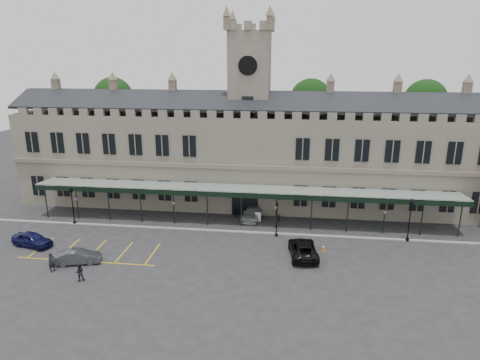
# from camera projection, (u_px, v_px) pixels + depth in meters

# --- Properties ---
(ground) EXTENTS (140.00, 140.00, 0.00)m
(ground) POSITION_uv_depth(u_px,v_px,m) (233.00, 254.00, 42.97)
(ground) COLOR #262628
(station_building) EXTENTS (60.00, 10.36, 17.30)m
(station_building) POSITION_uv_depth(u_px,v_px,m) (249.00, 156.00, 56.29)
(station_building) COLOR #656054
(station_building) RESTS_ON ground
(clock_tower) EXTENTS (5.60, 5.60, 24.80)m
(clock_tower) POSITION_uv_depth(u_px,v_px,m) (250.00, 105.00, 54.50)
(clock_tower) COLOR #656054
(clock_tower) RESTS_ON ground
(canopy) EXTENTS (50.00, 4.10, 4.30)m
(canopy) POSITION_uv_depth(u_px,v_px,m) (242.00, 206.00, 49.39)
(canopy) COLOR #8C9E93
(canopy) RESTS_ON ground
(kerb) EXTENTS (60.00, 0.40, 0.12)m
(kerb) POSITION_uv_depth(u_px,v_px,m) (239.00, 232.00, 48.19)
(kerb) COLOR gray
(kerb) RESTS_ON ground
(parking_markings) EXTENTS (16.00, 6.00, 0.01)m
(parking_markings) POSITION_uv_depth(u_px,v_px,m) (94.00, 253.00, 43.19)
(parking_markings) COLOR gold
(parking_markings) RESTS_ON ground
(tree_behind_left) EXTENTS (6.00, 6.00, 16.00)m
(tree_behind_left) POSITION_uv_depth(u_px,v_px,m) (114.00, 98.00, 65.75)
(tree_behind_left) COLOR #332314
(tree_behind_left) RESTS_ON ground
(tree_behind_mid) EXTENTS (6.00, 6.00, 16.00)m
(tree_behind_mid) POSITION_uv_depth(u_px,v_px,m) (311.00, 101.00, 62.21)
(tree_behind_mid) COLOR #332314
(tree_behind_mid) RESTS_ON ground
(tree_behind_right) EXTENTS (6.00, 6.00, 16.00)m
(tree_behind_right) POSITION_uv_depth(u_px,v_px,m) (425.00, 102.00, 60.31)
(tree_behind_right) COLOR #332314
(tree_behind_right) RESTS_ON ground
(lamp_post_left) EXTENTS (0.44, 0.44, 4.69)m
(lamp_post_left) POSITION_uv_depth(u_px,v_px,m) (72.00, 202.00, 49.74)
(lamp_post_left) COLOR black
(lamp_post_left) RESTS_ON ground
(lamp_post_mid) EXTENTS (0.39, 0.39, 4.10)m
(lamp_post_mid) POSITION_uv_depth(u_px,v_px,m) (277.00, 215.00, 46.50)
(lamp_post_mid) COLOR black
(lamp_post_mid) RESTS_ON ground
(lamp_post_right) EXTENTS (0.46, 0.46, 4.83)m
(lamp_post_right) POSITION_uv_depth(u_px,v_px,m) (410.00, 216.00, 45.15)
(lamp_post_right) COLOR black
(lamp_post_right) RESTS_ON ground
(traffic_cone) EXTENTS (0.39, 0.39, 0.62)m
(traffic_cone) POSITION_uv_depth(u_px,v_px,m) (323.00, 248.00, 43.61)
(traffic_cone) COLOR #E85D07
(traffic_cone) RESTS_ON ground
(sign_board) EXTENTS (0.70, 0.07, 1.20)m
(sign_board) POSITION_uv_depth(u_px,v_px,m) (258.00, 217.00, 51.06)
(sign_board) COLOR black
(sign_board) RESTS_ON ground
(bollard_left) EXTENTS (0.16, 0.16, 0.88)m
(bollard_left) POSITION_uv_depth(u_px,v_px,m) (236.00, 214.00, 52.53)
(bollard_left) COLOR black
(bollard_left) RESTS_ON ground
(bollard_right) EXTENTS (0.16, 0.16, 0.87)m
(bollard_right) POSITION_uv_depth(u_px,v_px,m) (279.00, 218.00, 51.33)
(bollard_right) COLOR black
(bollard_right) RESTS_ON ground
(car_left_a) EXTENTS (4.74, 2.82, 1.51)m
(car_left_a) POSITION_uv_depth(u_px,v_px,m) (32.00, 239.00, 44.50)
(car_left_a) COLOR #0C0E38
(car_left_a) RESTS_ON ground
(car_left_b) EXTENTS (4.44, 2.56, 1.38)m
(car_left_b) POSITION_uv_depth(u_px,v_px,m) (78.00, 257.00, 40.84)
(car_left_b) COLOR #393B41
(car_left_b) RESTS_ON ground
(car_taxi) EXTENTS (2.66, 5.17, 1.43)m
(car_taxi) POSITION_uv_depth(u_px,v_px,m) (252.00, 213.00, 52.12)
(car_taxi) COLOR #A5A8AD
(car_taxi) RESTS_ON ground
(car_van) EXTENTS (3.17, 5.79, 1.54)m
(car_van) POSITION_uv_depth(u_px,v_px,m) (303.00, 249.00, 42.30)
(car_van) COLOR black
(car_van) RESTS_ON ground
(person_a) EXTENTS (0.72, 0.81, 1.86)m
(person_a) POSITION_uv_depth(u_px,v_px,m) (52.00, 262.00, 39.23)
(person_a) COLOR black
(person_a) RESTS_ON ground
(person_b) EXTENTS (1.01, 0.93, 1.67)m
(person_b) POSITION_uv_depth(u_px,v_px,m) (79.00, 272.00, 37.64)
(person_b) COLOR black
(person_b) RESTS_ON ground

